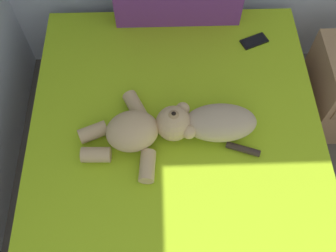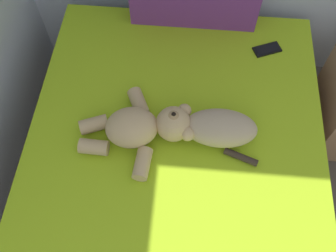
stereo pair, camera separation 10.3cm
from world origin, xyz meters
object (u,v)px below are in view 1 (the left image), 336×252
at_px(teddy_bear, 144,130).
at_px(cat, 216,123).
at_px(bed, 176,174).
at_px(cell_phone, 254,41).

bearing_deg(teddy_bear, cat, 4.58).
distance_m(bed, cat, 0.40).
distance_m(bed, cell_phone, 0.85).
height_order(cat, teddy_bear, teddy_bear).
bearing_deg(teddy_bear, cell_phone, 44.04).
relative_size(bed, teddy_bear, 3.43).
distance_m(bed, teddy_bear, 0.38).
bearing_deg(bed, cell_phone, 55.64).
bearing_deg(cell_phone, bed, -124.36).
xyz_separation_m(bed, teddy_bear, (-0.15, 0.08, 0.34)).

